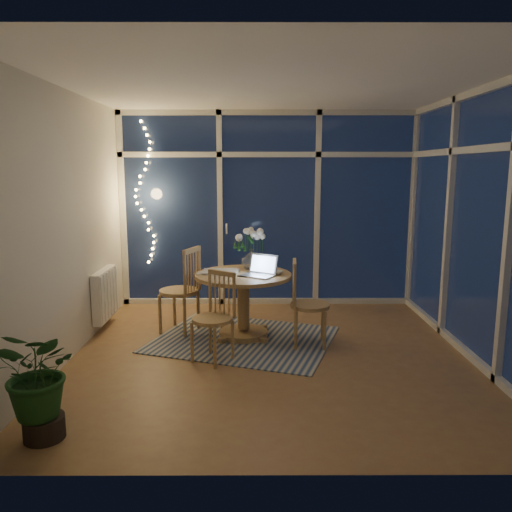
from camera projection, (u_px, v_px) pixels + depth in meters
name	position (u px, v px, depth m)	size (l,w,h in m)	color
floor	(274.00, 355.00, 5.02)	(4.00, 4.00, 0.00)	brown
ceiling	(275.00, 85.00, 4.56)	(4.00, 4.00, 0.00)	white
wall_back	(269.00, 209.00, 6.76)	(4.00, 0.04, 2.60)	beige
wall_front	(288.00, 267.00, 2.82)	(4.00, 0.04, 2.60)	beige
wall_left	(66.00, 226.00, 4.78)	(0.04, 4.00, 2.60)	beige
wall_right	(482.00, 226.00, 4.80)	(0.04, 4.00, 2.60)	beige
window_wall_back	(269.00, 210.00, 6.72)	(4.00, 0.10, 2.60)	silver
window_wall_right	(478.00, 226.00, 4.80)	(0.10, 4.00, 2.60)	silver
radiator	(105.00, 294.00, 5.83)	(0.10, 0.70, 0.58)	white
fairy_lights	(144.00, 193.00, 6.60)	(0.24, 0.10, 1.85)	#E7B25C
garden_patio	(289.00, 265.00, 9.95)	(12.00, 6.00, 0.10)	black
garden_fence	(264.00, 215.00, 10.28)	(11.00, 0.08, 1.80)	#351B13
neighbour_roof	(273.00, 155.00, 13.00)	(7.00, 3.00, 2.20)	#31353B
garden_shrubs	(218.00, 254.00, 8.28)	(0.90, 0.90, 0.90)	black
rug	(243.00, 339.00, 5.45)	(1.85, 1.48, 0.01)	#B6AC94
dining_table	(243.00, 306.00, 5.49)	(1.05, 1.05, 0.72)	#8C613F
chair_left	(179.00, 289.00, 5.65)	(0.46, 0.46, 1.00)	#8C613F
chair_right	(310.00, 303.00, 5.19)	(0.43, 0.43, 0.93)	#8C613F
chair_front	(212.00, 317.00, 4.78)	(0.41, 0.41, 0.88)	#8C613F
laptop	(258.00, 265.00, 5.28)	(0.33, 0.28, 0.24)	silver
flower_vase	(251.00, 260.00, 5.66)	(0.20, 0.20, 0.21)	silver
bowl	(276.00, 273.00, 5.39)	(0.15, 0.15, 0.04)	silver
newspapers	(218.00, 271.00, 5.50)	(0.39, 0.29, 0.02)	silver
phone	(243.00, 276.00, 5.28)	(0.11, 0.06, 0.01)	black
potted_plant	(41.00, 387.00, 3.40)	(0.54, 0.47, 0.76)	#174018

